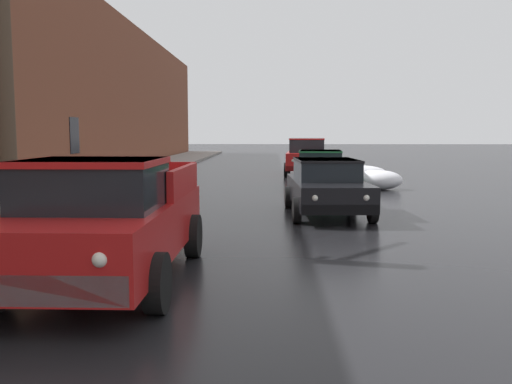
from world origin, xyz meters
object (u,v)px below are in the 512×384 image
(pickup_truck_red_approaching_near_lane, at_px, (108,220))
(sedan_black_parked_kerbside_close, at_px, (327,185))
(bare_tree_second_along_sidewalk, at_px, (2,43))
(suv_red_parked_far_down_block, at_px, (307,155))
(sedan_green_parked_kerbside_mid, at_px, (320,168))

(pickup_truck_red_approaching_near_lane, distance_m, sedan_black_parked_kerbside_close, 7.41)
(bare_tree_second_along_sidewalk, bearing_deg, suv_red_parked_far_down_block, 68.19)
(pickup_truck_red_approaching_near_lane, distance_m, suv_red_parked_far_down_block, 20.03)
(bare_tree_second_along_sidewalk, xyz_separation_m, pickup_truck_red_approaching_near_lane, (2.70, -2.71, -2.87))
(sedan_green_parked_kerbside_mid, bearing_deg, suv_red_parked_far_down_block, 90.83)
(bare_tree_second_along_sidewalk, relative_size, pickup_truck_red_approaching_near_lane, 1.42)
(pickup_truck_red_approaching_near_lane, distance_m, sedan_green_parked_kerbside_mid, 13.83)
(bare_tree_second_along_sidewalk, bearing_deg, sedan_black_parked_kerbside_close, 29.99)
(sedan_green_parked_kerbside_mid, bearing_deg, bare_tree_second_along_sidewalk, -123.20)
(sedan_green_parked_kerbside_mid, relative_size, suv_red_parked_far_down_block, 0.93)
(sedan_green_parked_kerbside_mid, xyz_separation_m, suv_red_parked_far_down_block, (-0.09, 6.42, 0.24))
(pickup_truck_red_approaching_near_lane, relative_size, suv_red_parked_far_down_block, 0.99)
(pickup_truck_red_approaching_near_lane, bearing_deg, bare_tree_second_along_sidewalk, 134.86)
(sedan_black_parked_kerbside_close, height_order, suv_red_parked_far_down_block, suv_red_parked_far_down_block)
(bare_tree_second_along_sidewalk, relative_size, sedan_green_parked_kerbside_mid, 1.52)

